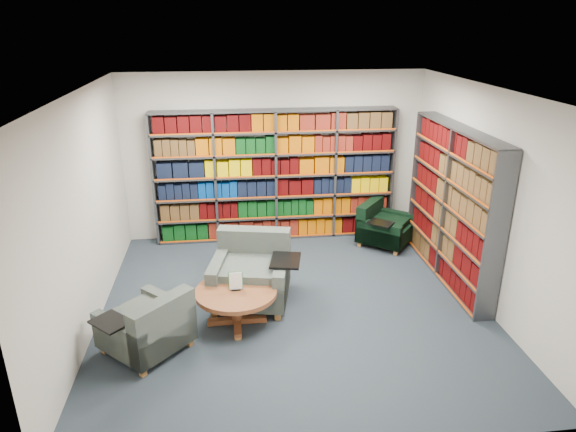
{
  "coord_description": "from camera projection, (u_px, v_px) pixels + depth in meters",
  "views": [
    {
      "loc": [
        -0.79,
        -5.89,
        3.58
      ],
      "look_at": [
        0.0,
        0.6,
        1.05
      ],
      "focal_mm": 32.0,
      "sensor_mm": 36.0,
      "label": 1
    }
  ],
  "objects": [
    {
      "name": "bookshelf_back",
      "position": [
        275.0,
        176.0,
        8.6
      ],
      "size": [
        4.0,
        0.28,
        2.2
      ],
      "color": "#47494F",
      "rests_on": "ground"
    },
    {
      "name": "bookshelf_right",
      "position": [
        452.0,
        206.0,
        7.26
      ],
      "size": [
        0.28,
        2.5,
        2.2
      ],
      "color": "#47494F",
      "rests_on": "ground"
    },
    {
      "name": "chair_teal_left",
      "position": [
        252.0,
        274.0,
        6.9
      ],
      "size": [
        1.27,
        1.17,
        0.9
      ],
      "color": "#021D39",
      "rests_on": "ground"
    },
    {
      "name": "coffee_table",
      "position": [
        236.0,
        297.0,
        6.3
      ],
      "size": [
        1.01,
        1.01,
        0.71
      ],
      "color": "brown",
      "rests_on": "ground"
    },
    {
      "name": "chair_green_right",
      "position": [
        381.0,
        227.0,
        8.64
      ],
      "size": [
        1.09,
        1.09,
        0.7
      ],
      "color": "black",
      "rests_on": "ground"
    },
    {
      "name": "room_shell",
      "position": [
        294.0,
        207.0,
        6.33
      ],
      "size": [
        5.02,
        5.02,
        2.82
      ],
      "color": "black",
      "rests_on": "ground"
    },
    {
      "name": "chair_teal_front",
      "position": [
        150.0,
        329.0,
        5.78
      ],
      "size": [
        1.16,
        1.16,
        0.75
      ],
      "color": "#021D39",
      "rests_on": "ground"
    }
  ]
}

